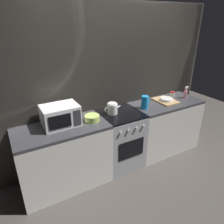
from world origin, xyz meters
The scene contains 12 objects.
ground_plane centered at (0.00, 0.00, 0.00)m, with size 8.00×8.00×0.00m, color #47423D.
back_wall centered at (0.00, 0.32, 1.20)m, with size 3.60×0.05×2.40m.
counter_left centered at (-0.90, 0.00, 0.45)m, with size 1.20×0.60×0.90m.
stove_unit centered at (0.00, 0.00, 0.45)m, with size 0.60×0.63×0.90m.
counter_right centered at (0.90, 0.00, 0.45)m, with size 1.20×0.60×0.90m.
microwave centered at (-0.87, 0.07, 1.04)m, with size 0.46×0.35×0.27m.
kettle centered at (-0.12, 0.05, 0.98)m, with size 0.28×0.15×0.17m.
mixing_bowl centered at (-0.47, -0.02, 0.94)m, with size 0.20×0.20×0.08m, color #B7D166.
pitcher centered at (0.42, -0.03, 1.00)m, with size 0.16×0.11×0.20m.
dish_pile centered at (0.90, 0.03, 0.92)m, with size 0.30×0.40×0.07m.
spice_jar centered at (1.14, 0.12, 0.95)m, with size 0.08×0.08×0.10m.
spray_bottle centered at (1.31, -0.01, 0.98)m, with size 0.08×0.06×0.20m.
Camera 1 is at (-1.49, -2.35, 2.17)m, focal length 33.31 mm.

